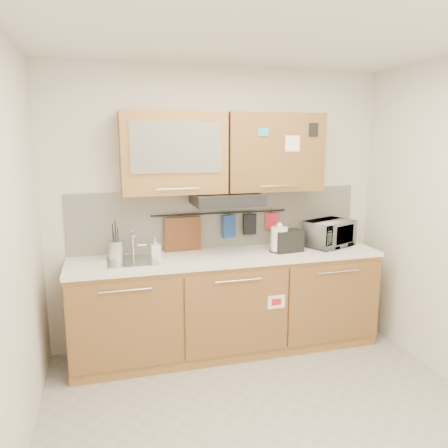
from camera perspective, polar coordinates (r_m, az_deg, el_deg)
floor at (r=3.33m, az=6.70°, el=-24.90°), size 3.20×3.20×0.00m
ceiling at (r=2.77m, az=8.02°, el=24.49°), size 3.20×3.20×0.00m
wall_back at (r=4.17m, az=-0.62°, el=2.09°), size 3.20×0.00×3.20m
wall_left at (r=2.63m, az=-27.04°, el=-4.53°), size 0.00×3.00×3.00m
base_cabinet at (r=4.12m, az=0.51°, el=-10.94°), size 2.80×0.64×0.88m
countertop at (r=3.96m, az=0.53°, el=-4.31°), size 2.82×0.62×0.04m
backsplash at (r=4.18m, az=-0.58°, el=0.71°), size 2.80×0.02×0.56m
upper_cabinets at (r=3.95m, az=-0.05°, el=9.32°), size 1.82×0.37×0.70m
range_hood at (r=3.91m, az=0.31°, el=3.27°), size 0.60×0.46×0.10m
sink at (r=3.84m, az=-11.86°, el=-4.69°), size 0.42×0.40×0.26m
utensil_rail at (r=4.13m, az=-0.45°, el=1.44°), size 1.30×0.02×0.02m
utensil_crock at (r=3.88m, az=-13.87°, el=-3.34°), size 0.17×0.17×0.34m
kettle at (r=4.07m, az=7.23°, el=-2.10°), size 0.20×0.18×0.28m
toaster at (r=4.09m, az=8.32°, el=-2.15°), size 0.28×0.19×0.20m
microwave at (r=4.37m, az=13.57°, el=-1.20°), size 0.54×0.47×0.25m
soap_bottle at (r=3.90m, az=-8.97°, el=-3.05°), size 0.09×0.09×0.18m
cutting_board at (r=4.08m, az=-5.40°, el=-2.04°), size 0.34×0.04×0.42m
oven_mitt at (r=4.16m, az=0.66°, el=-0.30°), size 0.13×0.07×0.22m
dark_pouch at (r=4.22m, az=3.37°, el=-0.03°), size 0.13×0.05×0.20m
pot_holder at (r=4.29m, az=6.25°, el=0.40°), size 0.13×0.07×0.16m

